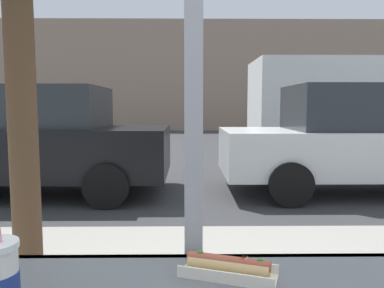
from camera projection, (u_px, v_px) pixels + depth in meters
ground_plane at (188, 166)px, 9.06m from camera, size 60.00×60.00×0.00m
building_facade_far at (188, 76)px, 22.61m from camera, size 28.00×1.20×6.47m
hotdog_tray_near at (228, 267)px, 0.90m from camera, size 0.25×0.15×0.05m
parked_car_black at (36, 140)px, 6.08m from camera, size 4.21×2.05×1.73m
parked_car_white at (364, 139)px, 6.14m from camera, size 4.60×1.93×1.76m
box_truck at (383, 104)px, 10.37m from camera, size 7.28×2.44×2.67m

